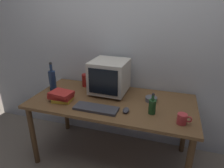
# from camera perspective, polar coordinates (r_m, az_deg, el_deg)

# --- Properties ---
(ground_plane) EXTENTS (6.00, 6.00, 0.00)m
(ground_plane) POSITION_cam_1_polar(r_m,az_deg,el_deg) (2.45, 0.00, -20.25)
(ground_plane) COLOR gray
(back_wall) EXTENTS (4.00, 0.08, 2.50)m
(back_wall) POSITION_cam_1_polar(r_m,az_deg,el_deg) (2.29, 3.56, 12.00)
(back_wall) COLOR silver
(back_wall) RESTS_ON ground
(desk) EXTENTS (1.68, 0.80, 0.74)m
(desk) POSITION_cam_1_polar(r_m,az_deg,el_deg) (2.07, 0.00, -6.73)
(desk) COLOR brown
(desk) RESTS_ON ground
(crt_monitor) EXTENTS (0.39, 0.40, 0.37)m
(crt_monitor) POSITION_cam_1_polar(r_m,az_deg,el_deg) (2.12, -0.73, 2.18)
(crt_monitor) COLOR beige
(crt_monitor) RESTS_ON desk
(keyboard) EXTENTS (0.42, 0.15, 0.02)m
(keyboard) POSITION_cam_1_polar(r_m,az_deg,el_deg) (1.86, -4.71, -7.10)
(keyboard) COLOR #3F3F47
(keyboard) RESTS_ON desk
(computer_mouse) EXTENTS (0.07, 0.10, 0.04)m
(computer_mouse) POSITION_cam_1_polar(r_m,az_deg,el_deg) (1.81, 4.11, -7.64)
(computer_mouse) COLOR #3F3F47
(computer_mouse) RESTS_ON desk
(bottle_tall) EXTENTS (0.08, 0.08, 0.34)m
(bottle_tall) POSITION_cam_1_polar(r_m,az_deg,el_deg) (2.30, -17.01, 1.12)
(bottle_tall) COLOR navy
(bottle_tall) RESTS_ON desk
(bottle_short) EXTENTS (0.07, 0.07, 0.20)m
(bottle_short) POSITION_cam_1_polar(r_m,az_deg,el_deg) (1.79, 11.69, -6.31)
(bottle_short) COLOR #1E4C23
(bottle_short) RESTS_ON desk
(book_stack) EXTENTS (0.25, 0.19, 0.10)m
(book_stack) POSITION_cam_1_polar(r_m,az_deg,el_deg) (2.06, -14.54, -3.40)
(book_stack) COLOR gold
(book_stack) RESTS_ON desk
(mug) EXTENTS (0.12, 0.08, 0.09)m
(mug) POSITION_cam_1_polar(r_m,az_deg,el_deg) (1.73, 19.85, -9.56)
(mug) COLOR #CC383D
(mug) RESTS_ON desk
(cd_spindle) EXTENTS (0.12, 0.12, 0.04)m
(cd_spindle) POSITION_cam_1_polar(r_m,az_deg,el_deg) (2.04, 11.36, -4.34)
(cd_spindle) COLOR #595B66
(cd_spindle) RESTS_ON desk
(metal_canister) EXTENTS (0.09, 0.09, 0.15)m
(metal_canister) POSITION_cam_1_polar(r_m,az_deg,el_deg) (2.37, -7.68, 1.11)
(metal_canister) COLOR #A51E19
(metal_canister) RESTS_ON desk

